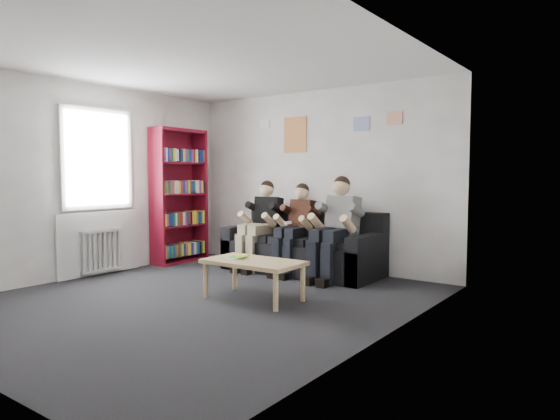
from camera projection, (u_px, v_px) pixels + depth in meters
name	position (u px, v px, depth m)	size (l,w,h in m)	color
room_shell	(198.00, 181.00, 5.59)	(5.00, 5.00, 5.00)	black
sofa	(303.00, 250.00, 7.29)	(2.32, 0.95, 0.90)	black
bookshelf	(180.00, 196.00, 8.11)	(0.32, 0.97, 2.17)	maroon
coffee_table	(253.00, 265.00, 5.69)	(1.13, 0.62, 0.45)	#D4BB7A
game_cases	(238.00, 257.00, 5.78)	(0.21, 0.18, 0.04)	silver
person_left	(260.00, 225.00, 7.49)	(0.40, 0.85, 1.34)	black
person_middle	(295.00, 228.00, 7.11)	(0.38, 0.81, 1.30)	#462217
person_right	(334.00, 229.00, 6.72)	(0.43, 0.92, 1.41)	silver
radiator	(102.00, 250.00, 7.09)	(0.10, 0.64, 0.60)	silver
window	(98.00, 203.00, 7.09)	(0.05, 1.30, 2.36)	white
poster_large	(295.00, 135.00, 7.78)	(0.42, 0.01, 0.55)	gold
poster_blue	(362.00, 124.00, 7.09)	(0.25, 0.01, 0.20)	blue
poster_pink	(395.00, 118.00, 6.79)	(0.22, 0.01, 0.18)	#D542A0
poster_sign	(265.00, 124.00, 8.12)	(0.20, 0.01, 0.14)	white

